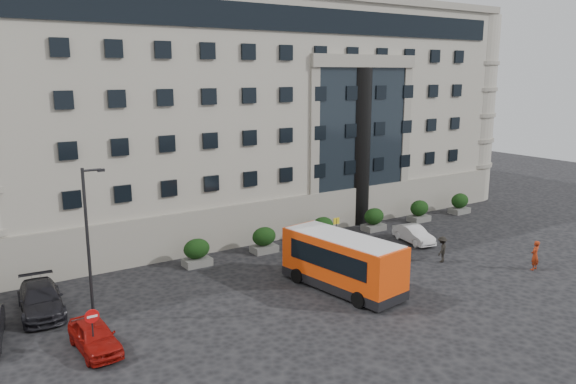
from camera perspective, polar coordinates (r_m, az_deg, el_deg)
name	(u,v)px	position (r m, az deg, el deg)	size (l,w,h in m)	color
ground	(315,290)	(33.64, 2.74, -9.92)	(120.00, 120.00, 0.00)	black
civic_building	(229,112)	(53.26, -5.99, 8.10)	(44.00, 24.00, 18.00)	#A29B8F
entrance_column	(359,147)	(47.15, 7.26, 4.52)	(1.80, 1.80, 13.00)	black
hedge_a	(197,252)	(37.83, -9.25, -6.06)	(1.80, 1.26, 1.84)	#565653
hedge_b	(264,240)	(40.11, -2.44, -4.86)	(1.80, 1.26, 1.84)	#565653
hedge_c	(323,229)	(42.90, 3.54, -3.75)	(1.80, 1.26, 1.84)	#565653
hedge_d	(374,219)	(46.11, 8.72, -2.75)	(1.80, 1.26, 1.84)	#565653
hedge_e	(419,211)	(49.65, 13.19, -1.87)	(1.80, 1.26, 1.84)	#565653
hedge_f	(460,203)	(53.47, 17.04, -1.10)	(1.80, 1.26, 1.84)	#565653
street_lamp	(89,239)	(30.05, -19.58, -4.52)	(1.16, 0.18, 8.00)	#262628
bus_stop_sign	(336,229)	(40.02, 4.92, -3.74)	(0.50, 0.08, 2.52)	#262628
no_entry_sign	(92,323)	(27.03, -19.26, -12.49)	(0.64, 0.16, 2.32)	#262628
minibus	(342,260)	(33.32, 5.55, -6.91)	(3.75, 8.06, 3.24)	#E63F0A
parked_car_a	(95,336)	(28.07, -19.05, -13.69)	(1.63, 4.05, 1.38)	#940F0A
parked_car_c	(41,299)	(33.09, -23.83, -9.95)	(2.12, 5.22, 1.52)	black
white_taxi	(414,234)	(43.46, 12.65, -4.21)	(1.35, 3.88, 1.28)	silver
pedestrian_a	(535,255)	(39.93, 23.80, -5.91)	(0.71, 0.47, 1.95)	maroon
pedestrian_b	(357,248)	(38.75, 7.07, -5.71)	(0.80, 0.62, 1.65)	black
pedestrian_c	(442,249)	(39.47, 15.38, -5.63)	(1.16, 0.66, 1.79)	black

